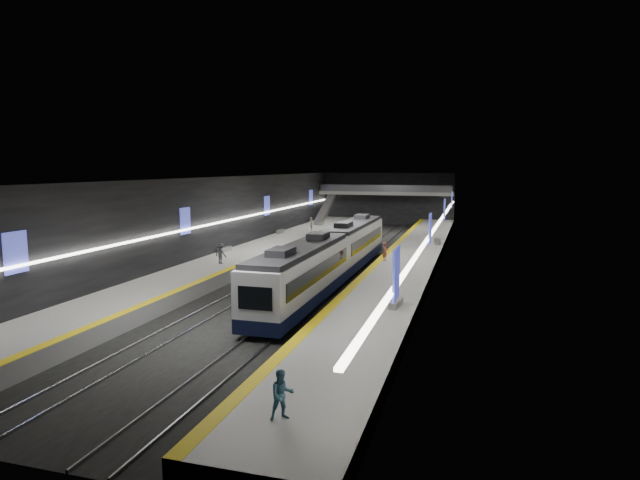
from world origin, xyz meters
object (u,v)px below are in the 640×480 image
(bench_right_near, at_px, (396,303))
(bench_left_far, at_px, (280,232))
(escalator, at_px, (325,209))
(bench_left_near, at_px, (224,249))
(train, at_px, (332,255))
(passenger_left_a, at_px, (311,225))
(passenger_left_b, at_px, (221,254))
(passenger_right_b, at_px, (282,395))
(passenger_right_a, at_px, (385,252))
(bench_right_far, at_px, (437,242))

(bench_right_near, bearing_deg, bench_left_far, 126.97)
(escalator, xyz_separation_m, bench_left_near, (-2.00, -27.85, -1.68))
(train, distance_m, passenger_left_a, 23.62)
(train, xyz_separation_m, passenger_left_b, (-9.45, -0.04, -0.34))
(train, height_order, passenger_right_b, train)
(train, relative_size, escalator, 3.76)
(escalator, relative_size, bench_left_far, 4.52)
(passenger_left_b, bearing_deg, passenger_left_a, -77.03)
(bench_right_near, relative_size, passenger_right_b, 1.05)
(bench_right_near, bearing_deg, passenger_left_a, 120.82)
(passenger_right_a, distance_m, passenger_left_a, 20.63)
(escalator, bearing_deg, train, -73.43)
(passenger_right_b, distance_m, passenger_left_b, 28.18)
(bench_left_near, bearing_deg, passenger_left_a, 85.27)
(passenger_left_a, bearing_deg, passenger_left_b, -12.34)
(train, relative_size, passenger_left_a, 15.89)
(escalator, bearing_deg, passenger_left_b, -89.06)
(bench_left_far, distance_m, passenger_right_b, 47.76)
(passenger_right_a, distance_m, passenger_right_b, 29.47)
(bench_left_far, relative_size, passenger_left_a, 0.94)
(bench_left_far, relative_size, passenger_left_b, 1.03)
(train, xyz_separation_m, escalator, (-10.00, 33.61, 0.70))
(bench_right_near, distance_m, passenger_left_b, 18.48)
(bench_right_near, xyz_separation_m, bench_right_far, (0.48, 26.19, 0.04))
(escalator, relative_size, passenger_left_a, 4.23)
(passenger_right_b, bearing_deg, bench_left_far, 76.64)
(bench_left_near, height_order, bench_right_far, bench_right_far)
(bench_right_near, distance_m, bench_right_far, 26.19)
(bench_left_near, height_order, bench_left_far, bench_left_near)
(bench_right_near, bearing_deg, passenger_left_b, 154.50)
(train, distance_m, passenger_left_b, 9.46)
(bench_left_near, bearing_deg, escalator, 93.30)
(bench_left_far, height_order, passenger_left_a, passenger_left_a)
(escalator, xyz_separation_m, bench_right_near, (16.35, -43.21, -1.69))
(bench_right_far, distance_m, passenger_left_b, 23.28)
(escalator, distance_m, bench_left_far, 13.44)
(passenger_right_a, bearing_deg, bench_left_far, 54.76)
(passenger_right_a, height_order, passenger_left_a, passenger_left_a)
(bench_right_far, xyz_separation_m, passenger_right_a, (-3.53, -11.47, 0.56))
(bench_right_far, xyz_separation_m, passenger_right_b, (-1.95, -40.90, 0.56))
(bench_left_far, bearing_deg, passenger_right_a, -48.46)
(bench_right_far, xyz_separation_m, passenger_left_a, (-15.33, 5.45, 0.70))
(bench_left_far, distance_m, passenger_left_b, 20.61)
(bench_left_near, relative_size, passenger_left_a, 0.95)
(train, distance_m, bench_right_near, 11.55)
(passenger_right_b, bearing_deg, bench_right_far, 53.36)
(bench_left_far, distance_m, bench_right_near, 35.12)
(bench_left_far, distance_m, passenger_right_a, 21.56)
(bench_left_near, relative_size, passenger_left_b, 1.05)
(escalator, height_order, bench_left_near, escalator)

